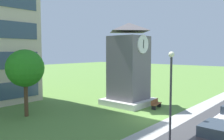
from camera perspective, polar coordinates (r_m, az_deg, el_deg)
name	(u,v)px	position (r m, az deg, el deg)	size (l,w,h in m)	color
ground_plane	(151,119)	(20.63, 9.58, -11.63)	(160.00, 160.00, 0.00)	#567F38
kerb_strip	(171,123)	(19.81, 14.18, -12.38)	(120.00, 1.60, 0.01)	#9E9E99
clock_tower	(129,69)	(25.23, 4.12, 0.31)	(4.68, 4.68, 8.79)	slate
park_bench	(156,104)	(24.18, 10.67, -8.12)	(1.85, 0.73, 0.88)	brown
street_lamp	(171,86)	(14.95, 14.21, -3.90)	(0.36, 0.36, 5.72)	#333338
tree_by_building	(25,68)	(21.71, -20.48, 0.37)	(3.29, 3.29, 5.92)	#513823
parked_car_black	(216,140)	(14.62, 24.10, -15.26)	(4.22, 2.02, 1.69)	black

